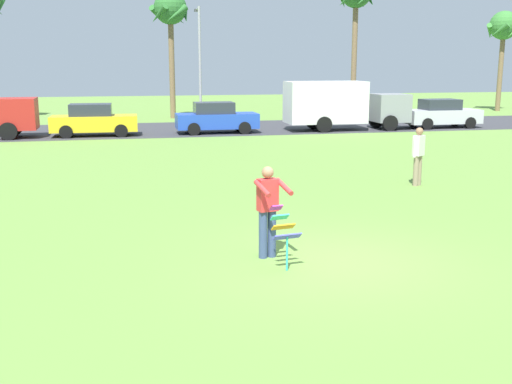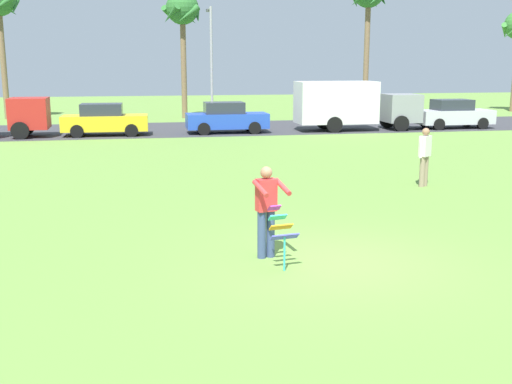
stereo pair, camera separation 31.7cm
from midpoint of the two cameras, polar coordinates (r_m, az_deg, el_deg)
The scene contains 11 objects.
ground_plane at distance 11.53m, azimuth 8.13°, elevation -6.44°, with size 120.00×120.00×0.00m, color olive.
road_strip at distance 34.69m, azimuth -4.81°, elevation 5.83°, with size 120.00×8.00×0.01m, color #38383D.
person_kite_flyer at distance 11.44m, azimuth 1.78°, elevation -1.52°, with size 0.64×0.73×1.73m.
kite_held at distance 10.93m, azimuth 3.14°, elevation -3.39°, with size 0.53×0.68×1.09m.
parked_car_yellow at distance 32.07m, azimuth -13.50°, elevation 6.45°, with size 4.24×1.92×1.60m.
parked_car_blue at distance 32.38m, azimuth -2.46°, elevation 6.81°, with size 4.20×1.84×1.60m.
parked_truck_grey_van at distance 33.97m, azimuth 8.96°, elevation 7.99°, with size 6.71×2.15×2.62m.
parked_car_silver at distance 36.49m, azimuth 17.94°, elevation 6.81°, with size 4.21×1.86×1.60m.
palm_tree_right_near at distance 41.58m, azimuth -6.56°, elevation 16.02°, with size 2.58×2.71×8.08m.
streetlight_pole at distance 39.82m, azimuth -3.92°, elevation 12.36°, with size 0.24×1.65×7.00m.
person_walker_near at distance 18.89m, azimuth 15.73°, elevation 3.29°, with size 0.48×0.39×1.73m.
Camera 2 is at (-3.48, -10.37, 3.58)m, focal length 43.46 mm.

